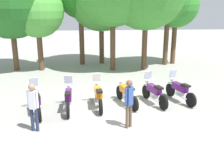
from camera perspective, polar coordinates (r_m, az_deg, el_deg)
ground_plane at (r=11.21m, az=0.23°, el=-5.14°), size 80.00×80.00×0.00m
motorcycle_0 at (r=10.83m, az=-16.43°, el=-3.73°), size 0.83×2.13×1.37m
motorcycle_1 at (r=10.89m, az=-9.64°, el=-3.15°), size 0.62×2.19×1.37m
motorcycle_2 at (r=11.06m, az=-3.07°, el=-2.61°), size 0.62×2.19×1.37m
motorcycle_3 at (r=11.36m, az=3.20°, el=-2.17°), size 0.82×2.13×0.99m
motorcycle_4 at (r=11.64m, az=9.28°, el=-1.83°), size 0.80×2.14×1.37m
motorcycle_5 at (r=12.17m, az=14.80°, el=-1.35°), size 0.84×2.13×1.37m
person_0 at (r=9.16m, az=-17.12°, el=-4.19°), size 0.41×0.28×1.73m
person_1 at (r=9.02m, az=3.81°, el=-3.54°), size 0.37×0.33×1.78m
tree_1 at (r=18.03m, az=-16.29°, el=15.27°), size 3.47×3.47×5.70m
tree_7 at (r=20.14m, az=14.08°, el=16.65°), size 3.34×3.34×6.05m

